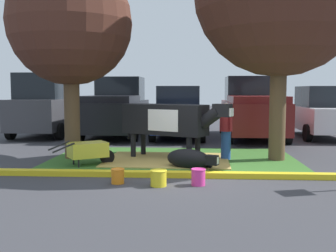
% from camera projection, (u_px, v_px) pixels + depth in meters
% --- Properties ---
extents(ground_plane, '(80.00, 80.00, 0.00)m').
position_uv_depth(ground_plane, '(187.00, 174.00, 8.94)').
color(ground_plane, '#38383D').
extents(grass_island, '(6.56, 4.10, 0.02)m').
position_uv_depth(grass_island, '(173.00, 159.00, 10.82)').
color(grass_island, '#386B28').
rests_on(grass_island, ground).
extents(curb_yellow, '(7.76, 0.24, 0.12)m').
position_uv_depth(curb_yellow, '(168.00, 174.00, 8.63)').
color(curb_yellow, yellow).
rests_on(curb_yellow, ground).
extents(hay_bedding, '(3.26, 2.48, 0.04)m').
position_uv_depth(hay_bedding, '(167.00, 160.00, 10.60)').
color(hay_bedding, tan).
rests_on(hay_bedding, ground).
extents(shade_tree_left, '(3.31, 3.31, 5.30)m').
position_uv_depth(shade_tree_left, '(70.00, 24.00, 10.65)').
color(shade_tree_left, brown).
rests_on(shade_tree_left, ground).
extents(cow_holstein, '(2.93, 1.79, 1.53)m').
position_uv_depth(cow_holstein, '(168.00, 120.00, 10.66)').
color(cow_holstein, black).
rests_on(cow_holstein, ground).
extents(calf_lying, '(1.32, 0.89, 0.48)m').
position_uv_depth(calf_lying, '(190.00, 159.00, 9.49)').
color(calf_lying, black).
rests_on(calf_lying, ground).
extents(person_handler, '(0.34, 0.47, 1.52)m').
position_uv_depth(person_handler, '(226.00, 130.00, 10.70)').
color(person_handler, '#23478C').
rests_on(person_handler, ground).
extents(wheelbarrow, '(1.50, 1.19, 0.63)m').
position_uv_depth(wheelbarrow, '(89.00, 150.00, 9.91)').
color(wheelbarrow, gold).
rests_on(wheelbarrow, ground).
extents(bucket_orange, '(0.28, 0.28, 0.30)m').
position_uv_depth(bucket_orange, '(118.00, 176.00, 8.02)').
color(bucket_orange, orange).
rests_on(bucket_orange, ground).
extents(bucket_yellow, '(0.34, 0.34, 0.32)m').
position_uv_depth(bucket_yellow, '(158.00, 178.00, 7.80)').
color(bucket_yellow, yellow).
rests_on(bucket_yellow, ground).
extents(bucket_pink, '(0.30, 0.30, 0.33)m').
position_uv_depth(bucket_pink, '(198.00, 177.00, 7.87)').
color(bucket_pink, '#EA3893').
rests_on(bucket_pink, ground).
extents(suv_dark_grey, '(2.14, 4.61, 2.52)m').
position_uv_depth(suv_dark_grey, '(49.00, 105.00, 16.51)').
color(suv_dark_grey, '#3D3D42').
rests_on(suv_dark_grey, ground).
extents(pickup_truck_black, '(2.24, 5.41, 2.42)m').
position_uv_depth(pickup_truck_black, '(117.00, 109.00, 16.41)').
color(pickup_truck_black, black).
rests_on(pickup_truck_black, ground).
extents(sedan_blue, '(2.04, 4.41, 2.02)m').
position_uv_depth(sedan_blue, '(179.00, 113.00, 15.73)').
color(sedan_blue, navy).
rests_on(sedan_blue, ground).
extents(pickup_truck_maroon, '(2.24, 5.41, 2.42)m').
position_uv_depth(pickup_truck_maroon, '(251.00, 109.00, 15.65)').
color(pickup_truck_maroon, maroon).
rests_on(pickup_truck_maroon, ground).
extents(hatchback_white, '(2.04, 4.41, 2.02)m').
position_uv_depth(hatchback_white, '(321.00, 113.00, 15.83)').
color(hatchback_white, silver).
rests_on(hatchback_white, ground).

